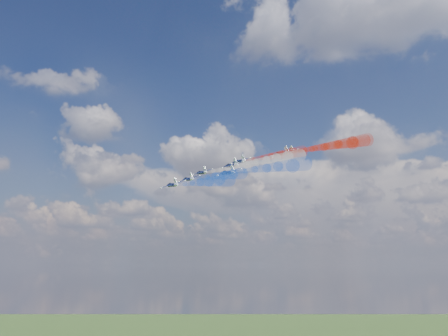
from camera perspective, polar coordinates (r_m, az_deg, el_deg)
The scene contains 16 objects.
jet_lead at distance 188.52m, azimuth -2.57°, elevation -0.53°, with size 8.57×10.71×2.86m, color black, non-canonical shape.
trail_lead at distance 168.16m, azimuth 0.49°, elevation -0.11°, with size 3.57×35.55×3.57m, color white, non-canonical shape.
jet_inner_left at distance 174.12m, azimuth -4.14°, elevation -1.29°, with size 8.57×10.71×2.86m, color black, non-canonical shape.
trail_inner_left at distance 153.50m, azimuth -1.00°, elevation -0.94°, with size 3.57×35.55×3.57m, color blue, non-canonical shape.
jet_inner_right at distance 182.21m, azimuth 1.77°, elevation 0.78°, with size 8.57×10.71×2.86m, color black, non-canonical shape.
trail_inner_right at distance 162.73m, azimuth 5.47°, elevation 1.37°, with size 3.57×35.55×3.57m, color red, non-canonical shape.
jet_outer_left at distance 157.31m, azimuth -5.96°, elevation -1.95°, with size 8.57×10.71×2.86m, color black, non-canonical shape.
trail_outer_left at distance 136.41m, azimuth -2.71°, elevation -1.66°, with size 3.57×35.55×3.57m, color blue, non-canonical shape.
jet_center_third at distance 165.95m, azimuth 0.86°, elevation 0.29°, with size 8.57×10.71×2.86m, color black, non-canonical shape.
trail_center_third at distance 146.30m, azimuth 4.85°, elevation 0.88°, with size 3.57×35.55×3.57m, color white, non-canonical shape.
jet_outer_right at distance 176.57m, azimuth 7.24°, elevation 1.74°, with size 8.57×10.71×2.86m, color black, non-canonical shape.
trail_outer_right at distance 158.36m, azimuth 11.71°, elevation 2.45°, with size 3.57×35.55×3.57m, color red, non-canonical shape.
jet_rear_left at distance 149.36m, azimuth 0.44°, elevation -0.56°, with size 8.57×10.71×2.86m, color black, non-canonical shape.
trail_rear_left at distance 129.66m, azimuth 4.88°, elevation -0.02°, with size 3.57×35.55×3.57m, color blue, non-canonical shape.
jet_rear_right at distance 160.87m, azimuth 6.59°, elevation 1.64°, with size 8.57×10.71×2.86m, color black, non-canonical shape.
trail_rear_right at distance 142.55m, azimuth 11.48°, elevation 2.41°, with size 3.57×35.55×3.57m, color red, non-canonical shape.
Camera 1 is at (70.88, -146.45, 96.48)m, focal length 39.74 mm.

